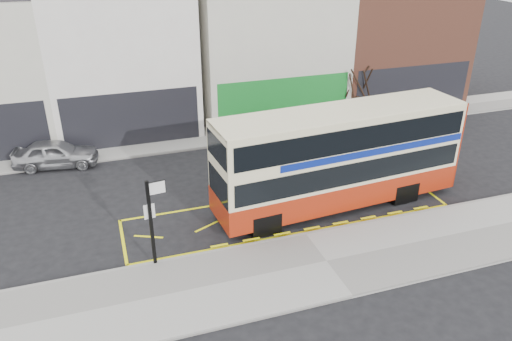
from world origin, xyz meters
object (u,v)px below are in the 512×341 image
object	(u,v)px
car_silver	(56,154)
car_white	(369,121)
car_grey	(263,131)
street_tree_right	(360,75)
double_decker_bus	(340,157)
bus_stop_post	(152,215)

from	to	relation	value
car_silver	car_white	xyz separation A→B (m)	(17.84, -0.74, -0.03)
car_grey	street_tree_right	bearing A→B (deg)	-63.55
double_decker_bus	car_white	bearing A→B (deg)	47.11
car_silver	street_tree_right	bearing A→B (deg)	-78.04
double_decker_bus	street_tree_right	bearing A→B (deg)	52.60
car_white	street_tree_right	size ratio (longest dim) A/B	1.05
car_grey	bus_stop_post	bearing A→B (deg)	158.53
double_decker_bus	car_silver	size ratio (longest dim) A/B	2.67
car_white	street_tree_right	xyz separation A→B (m)	(0.07, 1.75, 2.36)
street_tree_right	car_white	bearing A→B (deg)	-92.25
street_tree_right	double_decker_bus	bearing A→B (deg)	-123.10
car_silver	bus_stop_post	bearing A→B (deg)	-151.31
double_decker_bus	car_white	world-z (taller)	double_decker_bus
double_decker_bus	bus_stop_post	world-z (taller)	double_decker_bus
car_silver	car_white	bearing A→B (deg)	-83.64
car_silver	street_tree_right	xyz separation A→B (m)	(17.91, 1.01, 2.33)
double_decker_bus	car_silver	xyz separation A→B (m)	(-11.99, 8.07, -1.60)
double_decker_bus	street_tree_right	world-z (taller)	street_tree_right
street_tree_right	bus_stop_post	bearing A→B (deg)	-142.02
car_silver	car_grey	size ratio (longest dim) A/B	1.04
car_silver	car_grey	distance (m)	11.20
bus_stop_post	car_silver	size ratio (longest dim) A/B	0.80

